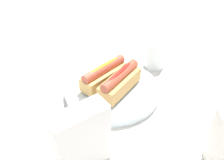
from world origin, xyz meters
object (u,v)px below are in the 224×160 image
Objects in this scene: serving_bowl at (112,89)px; napkin_box at (82,140)px; water_glass at (155,56)px; hotdog_back at (120,81)px; hotdog_front at (104,74)px.

napkin_box reaches higher than serving_bowl.
water_glass is 0.44m from napkin_box.
water_glass is (-0.21, 0.00, -0.02)m from hotdog_back.
water_glass is 0.60× the size of napkin_box.
hotdog_back reaches higher than water_glass.
serving_bowl is at bearing 89.33° from hotdog_front.
hotdog_front reaches higher than serving_bowl.
hotdog_front is at bearing -90.67° from serving_bowl.
hotdog_front is at bearing -15.05° from water_glass.
napkin_box reaches higher than hotdog_back.
napkin_box is at bearing 22.01° from serving_bowl.
hotdog_back is at bearing -147.19° from napkin_box.
napkin_box is at bearing 15.74° from hotdog_back.
water_glass is at bearing 172.22° from serving_bowl.
hotdog_front is 1.02× the size of hotdog_back.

